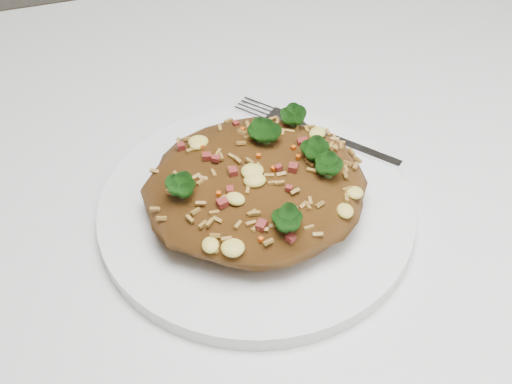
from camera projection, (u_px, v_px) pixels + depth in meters
dining_table at (188, 314)px, 0.62m from camera, size 1.20×0.80×0.75m
plate at (256, 211)px, 0.58m from camera, size 0.25×0.25×0.01m
fried_rice at (257, 179)px, 0.55m from camera, size 0.18×0.16×0.06m
fork at (324, 135)px, 0.63m from camera, size 0.12×0.13×0.00m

